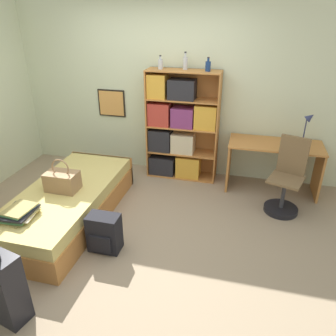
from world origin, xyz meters
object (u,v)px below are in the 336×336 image
Objects in this scene: bottle_clear at (208,66)px; desk_lamp at (308,123)px; bookcase at (178,128)px; book_stack_on_bed at (20,213)px; bottle_brown at (185,63)px; desk_chair at (285,187)px; desk at (274,157)px; handbag at (62,181)px; suitcase at (0,286)px; backpack at (104,233)px; bottle_green at (160,64)px; bed at (68,203)px.

desk_lamp is at bearing -4.47° from bottle_clear.
desk_lamp is (1.76, -0.12, 0.26)m from bookcase.
bookcase is 1.00m from bottle_clear.
book_stack_on_bed is at bearing -126.95° from bottle_clear.
desk_chair is at bearing -24.79° from bottle_brown.
bookcase is at bearing 175.64° from desk.
handbag is 1.86m from bookcase.
handbag reaches higher than book_stack_on_bed.
suitcase is 1.11m from backpack.
bottle_brown is at bearing 77.18° from backpack.
suitcase is 3.41m from bottle_brown.
desk_chair is (1.81, -0.63, -1.36)m from bottle_green.
bottle_clear reaches higher than handbag.
bed is at bearing -118.47° from bottle_green.
suitcase is 1.84× the size of backpack.
bed is at bearing -162.05° from desk_chair.
bottle_clear reaches higher than book_stack_on_bed.
suitcase is at bearing -101.22° from bottle_green.
bookcase reaches higher than backpack.
bottle_brown reaches higher than bottle_green.
bottle_green is at bearing 176.26° from desk.
bottle_green is (0.58, 2.93, 1.36)m from suitcase.
bottle_brown reaches higher than book_stack_on_bed.
bookcase is 2.04m from backpack.
suitcase is at bearing -81.12° from handbag.
handbag is at bearing -124.97° from bookcase.
bottle_brown is (1.14, 1.52, 1.50)m from bed.
bottle_brown is (1.27, 2.19, 1.23)m from book_stack_on_bed.
bookcase is at bearing 74.02° from suitcase.
backpack is at bearing -112.04° from bottle_clear.
desk is 2.62× the size of desk_lamp.
bookcase is 3.38× the size of desk_lamp.
desk_chair is at bearing -21.92° from bookcase.
bottle_brown is 2.52m from backpack.
desk is 2.95× the size of backpack.
handbag is 1.45m from suitcase.
bed is at bearing -154.40° from desk_lamp.
desk_lamp is at bearing 34.32° from book_stack_on_bed.
desk is at bearing -4.36° from bookcase.
bottle_green is 0.19× the size of desk_chair.
bottle_clear is at bearing 175.53° from desk_lamp.
bottle_brown is at bearing 174.12° from desk_lamp.
handbag is 2.06m from bottle_green.
bottle_clear is (1.24, 2.91, 1.36)m from suitcase.
bottle_green is 2.43m from backpack.
book_stack_on_bed is 0.30× the size of desk.
desk is at bearing 37.99° from book_stack_on_bed.
bottle_green is at bearing 179.62° from bookcase.
backpack is at bearing -30.71° from handbag.
bed is at bearing -151.03° from desk.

